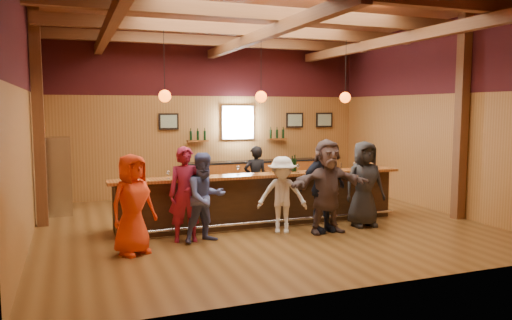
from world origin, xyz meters
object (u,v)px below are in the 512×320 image
Objects in this scene: bar_counter at (259,199)px; customer_navy at (323,187)px; back_bar_cabinet at (254,177)px; customer_white at (282,195)px; customer_orange at (133,204)px; stainless_fridge at (55,176)px; ice_bucket at (276,167)px; customer_dark at (364,184)px; bartender at (256,179)px; customer_redvest at (186,194)px; customer_brown at (327,186)px; customer_denim at (205,198)px; bottle_a at (292,165)px.

customer_navy reaches higher than bar_counter.
customer_white is at bearing -103.18° from back_bar_cabinet.
customer_navy is (3.72, 0.24, 0.05)m from customer_orange.
ice_bucket is at bearing -30.97° from stainless_fridge.
customer_dark reaches higher than bartender.
ice_bucket is (2.11, 0.71, 0.34)m from customer_redvest.
customer_white is 0.97× the size of bartender.
customer_brown is (-0.22, -4.83, 0.46)m from back_bar_cabinet.
ice_bucket is (1.79, 0.88, 0.39)m from customer_denim.
stainless_fridge is 1.18× the size of customer_white.
customer_denim is (-2.66, -4.66, 0.35)m from back_bar_cabinet.
customer_navy is 0.97× the size of customer_brown.
customer_brown is 8.36× the size of ice_bucket.
customer_denim is 7.43× the size of ice_bucket.
customer_dark is (3.75, -0.13, 0.01)m from customer_redvest.
customer_redvest is (-1.80, -0.92, 0.36)m from bar_counter.
customer_white is 0.84× the size of customer_navy.
customer_orange is at bearing 43.34° from bartender.
customer_redvest is 5.22× the size of bottle_a.
customer_orange is 3.78m from customer_brown.
customer_denim is at bearing -53.27° from stainless_fridge.
customer_denim is 2.03m from ice_bucket.
back_bar_cabinet is 5.43m from stainless_fridge.
bar_counter is at bearing 125.60° from customer_brown.
bottle_a is (3.49, 1.19, 0.39)m from customer_orange.
bar_counter is 1.26m from bartender.
customer_denim is (-1.48, -1.09, 0.31)m from bar_counter.
ice_bucket is at bearing 92.42° from bartender.
customer_brown reaches higher than bar_counter.
customer_denim is (2.64, -3.54, -0.07)m from stainless_fridge.
customer_redvest is at bearing -123.59° from back_bar_cabinet.
bottle_a is (-0.23, 0.95, 0.33)m from customer_navy.
customer_orange is 4.78m from customer_dark.
bottle_a is (0.55, 0.73, 0.48)m from customer_white.
bottle_a is at bearing -1.35° from ice_bucket.
customer_brown is at bearing -25.97° from customer_orange.
bar_counter is at bearing 35.31° from customer_redvest.
customer_white is (1.92, -0.03, -0.12)m from customer_redvest.
bar_counter is 3.80× the size of customer_denim.
customer_denim is (0.32, -0.17, -0.05)m from customer_redvest.
customer_navy reaches higher than ice_bucket.
customer_redvest is at bearing 48.43° from bartender.
stainless_fridge is 6.29m from customer_brown.
customer_dark is 5.28× the size of bottle_a.
bar_counter is 1.01m from bottle_a.
back_bar_cabinet is 5.38m from customer_denim.
ice_bucket is (-0.87, -3.78, 0.75)m from back_bar_cabinet.
customer_denim is 2.38m from customer_navy.
customer_navy is (-0.28, -4.74, 0.43)m from back_bar_cabinet.
stainless_fridge is at bearing 149.24° from bar_counter.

